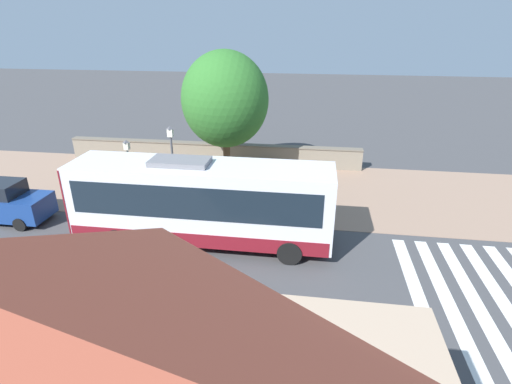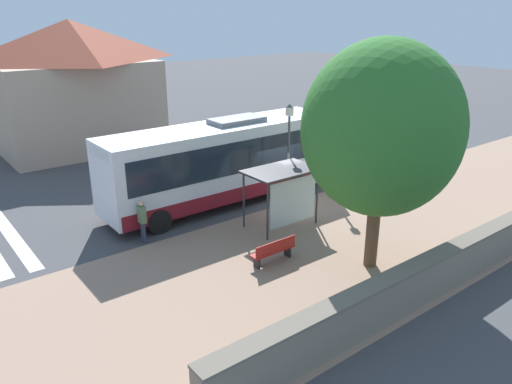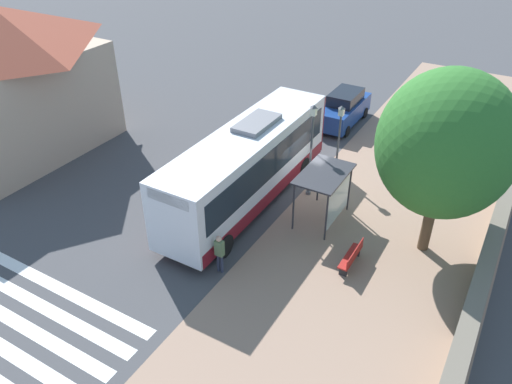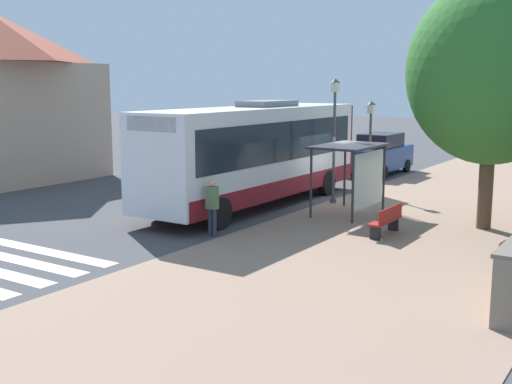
{
  "view_description": "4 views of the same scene",
  "coord_description": "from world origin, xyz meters",
  "px_view_note": "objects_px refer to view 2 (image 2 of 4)",
  "views": [
    {
      "loc": [
        16.76,
        6.72,
        9.0
      ],
      "look_at": [
        -0.03,
        4.28,
        1.71
      ],
      "focal_mm": 28.0,
      "sensor_mm": 36.0,
      "label": 1
    },
    {
      "loc": [
        -15.78,
        14.05,
        8.34
      ],
      "look_at": [
        -1.48,
        2.95,
        1.65
      ],
      "focal_mm": 35.0,
      "sensor_mm": 36.0,
      "label": 2
    },
    {
      "loc": [
        -8.24,
        18.84,
        13.13
      ],
      "look_at": [
        0.56,
        3.74,
        1.78
      ],
      "focal_mm": 35.0,
      "sensor_mm": 36.0,
      "label": 3
    },
    {
      "loc": [
        -10.81,
        21.59,
        4.43
      ],
      "look_at": [
        0.78,
        3.85,
        0.83
      ],
      "focal_mm": 45.0,
      "sensor_mm": 36.0,
      "label": 4
    }
  ],
  "objects_px": {
    "bus_shelter": "(284,180)",
    "street_lamp_far": "(334,151)",
    "bench": "(274,251)",
    "street_lamp_near": "(289,148)",
    "pedestrian": "(142,218)",
    "bus": "(223,161)",
    "parked_car_behind_bus": "(381,148)",
    "shade_tree": "(382,129)"
  },
  "relations": [
    {
      "from": "bus_shelter",
      "to": "street_lamp_far",
      "type": "xyz_separation_m",
      "value": [
        1.1,
        -3.97,
        0.24
      ]
    },
    {
      "from": "bench",
      "to": "street_lamp_far",
      "type": "relative_size",
      "value": 0.46
    },
    {
      "from": "street_lamp_near",
      "to": "street_lamp_far",
      "type": "relative_size",
      "value": 1.23
    },
    {
      "from": "pedestrian",
      "to": "street_lamp_near",
      "type": "distance_m",
      "value": 6.91
    },
    {
      "from": "bus",
      "to": "bench",
      "type": "distance_m",
      "value": 6.32
    },
    {
      "from": "pedestrian",
      "to": "bench",
      "type": "bearing_deg",
      "value": -146.32
    },
    {
      "from": "bus_shelter",
      "to": "bus",
      "type": "bearing_deg",
      "value": 5.88
    },
    {
      "from": "pedestrian",
      "to": "parked_car_behind_bus",
      "type": "distance_m",
      "value": 15.0
    },
    {
      "from": "bus_shelter",
      "to": "shade_tree",
      "type": "xyz_separation_m",
      "value": [
        -4.31,
        -0.25,
        2.78
      ]
    },
    {
      "from": "pedestrian",
      "to": "parked_car_behind_bus",
      "type": "height_order",
      "value": "parked_car_behind_bus"
    },
    {
      "from": "bus_shelter",
      "to": "bench",
      "type": "height_order",
      "value": "bus_shelter"
    },
    {
      "from": "street_lamp_far",
      "to": "shade_tree",
      "type": "distance_m",
      "value": 7.04
    },
    {
      "from": "bench",
      "to": "shade_tree",
      "type": "xyz_separation_m",
      "value": [
        -2.16,
        -2.53,
        4.3
      ]
    },
    {
      "from": "bus_shelter",
      "to": "shade_tree",
      "type": "height_order",
      "value": "shade_tree"
    },
    {
      "from": "street_lamp_near",
      "to": "bus_shelter",
      "type": "bearing_deg",
      "value": 133.84
    },
    {
      "from": "street_lamp_near",
      "to": "parked_car_behind_bus",
      "type": "relative_size",
      "value": 0.98
    },
    {
      "from": "bus_shelter",
      "to": "bench",
      "type": "distance_m",
      "value": 3.48
    },
    {
      "from": "street_lamp_near",
      "to": "bench",
      "type": "bearing_deg",
      "value": 133.54
    },
    {
      "from": "street_lamp_far",
      "to": "parked_car_behind_bus",
      "type": "xyz_separation_m",
      "value": [
        1.98,
        -5.88,
        -1.26
      ]
    },
    {
      "from": "street_lamp_near",
      "to": "shade_tree",
      "type": "xyz_separation_m",
      "value": [
        -5.8,
        1.31,
        2.06
      ]
    },
    {
      "from": "bus",
      "to": "street_lamp_far",
      "type": "distance_m",
      "value": 5.07
    },
    {
      "from": "bus",
      "to": "bench",
      "type": "xyz_separation_m",
      "value": [
        -5.84,
        1.9,
        -1.48
      ]
    },
    {
      "from": "pedestrian",
      "to": "bench",
      "type": "distance_m",
      "value": 5.14
    },
    {
      "from": "street_lamp_near",
      "to": "street_lamp_far",
      "type": "bearing_deg",
      "value": -99.35
    },
    {
      "from": "bus",
      "to": "shade_tree",
      "type": "xyz_separation_m",
      "value": [
        -7.99,
        -0.63,
        2.82
      ]
    },
    {
      "from": "bus",
      "to": "shade_tree",
      "type": "relative_size",
      "value": 1.45
    },
    {
      "from": "shade_tree",
      "to": "parked_car_behind_bus",
      "type": "relative_size",
      "value": 1.62
    },
    {
      "from": "street_lamp_far",
      "to": "shade_tree",
      "type": "bearing_deg",
      "value": 145.45
    },
    {
      "from": "pedestrian",
      "to": "street_lamp_near",
      "type": "height_order",
      "value": "street_lamp_near"
    },
    {
      "from": "street_lamp_far",
      "to": "pedestrian",
      "type": "bearing_deg",
      "value": 83.69
    },
    {
      "from": "street_lamp_near",
      "to": "parked_car_behind_bus",
      "type": "height_order",
      "value": "street_lamp_near"
    },
    {
      "from": "bus_shelter",
      "to": "pedestrian",
      "type": "distance_m",
      "value": 5.62
    },
    {
      "from": "shade_tree",
      "to": "bus",
      "type": "bearing_deg",
      "value": 4.52
    },
    {
      "from": "bus_shelter",
      "to": "street_lamp_far",
      "type": "bearing_deg",
      "value": -74.53
    },
    {
      "from": "bus",
      "to": "street_lamp_near",
      "type": "distance_m",
      "value": 3.02
    },
    {
      "from": "bus_shelter",
      "to": "bench",
      "type": "xyz_separation_m",
      "value": [
        -2.15,
        2.28,
        -1.52
      ]
    },
    {
      "from": "pedestrian",
      "to": "bus",
      "type": "bearing_deg",
      "value": -71.47
    },
    {
      "from": "bus_shelter",
      "to": "street_lamp_near",
      "type": "relative_size",
      "value": 0.62
    },
    {
      "from": "bus",
      "to": "bus_shelter",
      "type": "xyz_separation_m",
      "value": [
        -3.69,
        -0.38,
        0.04
      ]
    },
    {
      "from": "street_lamp_near",
      "to": "shade_tree",
      "type": "distance_m",
      "value": 6.3
    },
    {
      "from": "bench",
      "to": "parked_car_behind_bus",
      "type": "bearing_deg",
      "value": -66.69
    },
    {
      "from": "parked_car_behind_bus",
      "to": "street_lamp_far",
      "type": "bearing_deg",
      "value": 108.59
    }
  ]
}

